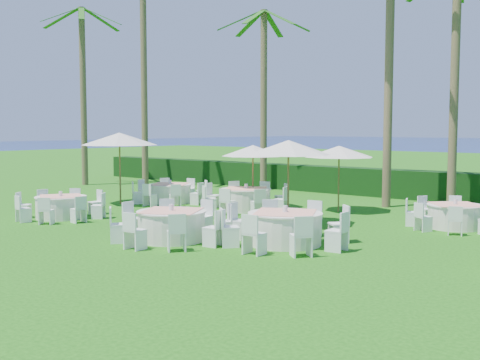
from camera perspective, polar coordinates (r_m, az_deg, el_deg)
The scene contains 17 objects.
ground at distance 17.57m, azimuth -6.69°, elevation -4.83°, with size 120.00×120.00×0.00m, color #16540E.
hedge at distance 27.13m, azimuth 11.94°, elevation -0.16°, with size 34.00×1.00×1.20m, color black.
banquet_table_a at distance 20.74m, azimuth -16.62°, elevation -2.42°, with size 2.93×2.93×0.89m.
banquet_table_b at distance 16.04m, azimuth -6.51°, elevation -4.23°, with size 3.22×3.22×0.97m.
banquet_table_c at distance 15.44m, azimuth 4.29°, elevation -4.51°, with size 3.35×3.35×1.01m.
banquet_table_d at distance 24.11m, azimuth -6.65°, elevation -1.21°, with size 3.00×3.00×0.91m.
banquet_table_e at distance 21.76m, azimuth 0.58°, elevation -1.78°, with size 3.19×3.19×0.96m.
banquet_table_f at distance 19.01m, azimuth 19.72°, elevation -3.19°, with size 2.79×2.79×0.87m.
umbrella_a at distance 23.83m, azimuth -11.36°, elevation 3.84°, with size 2.95×2.95×2.79m.
umbrella_b at distance 18.36m, azimuth 4.62°, elevation 3.08°, with size 2.63×2.63×2.61m.
umbrella_c at distance 22.16m, azimuth 1.24°, elevation 2.79°, with size 2.33×2.33×2.34m.
umbrella_d at distance 21.54m, azimuth 9.38°, elevation 2.68°, with size 2.46×2.46×2.35m.
palm_a at distance 30.89m, azimuth -9.10°, elevation 10.40°, with size 4.40×4.01×10.90m.
palm_b at distance 28.88m, azimuth 2.26°, elevation 8.42°, with size 4.31×4.33×8.52m.
palm_c at distance 23.32m, azimuth 13.96°, elevation 11.17°, with size 4.39×4.20×10.17m.
palm_d at distance 23.86m, azimuth 19.69°, elevation 9.35°, with size 4.34×4.29×8.92m.
palm_f at distance 32.39m, azimuth -14.65°, elevation 8.44°, with size 4.13×4.40×9.13m.
Camera 1 is at (12.54, -11.94, 2.99)m, focal length 45.00 mm.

